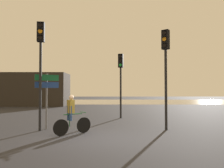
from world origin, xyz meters
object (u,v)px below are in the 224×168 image
Objects in this scene: traffic_light_near_left at (40,56)px; distant_building at (12,89)px; direction_sign_post at (46,91)px; traffic_light_center at (120,73)px; traffic_light_near_right at (165,60)px; cyclist at (71,114)px.

distant_building is at bearing -68.21° from traffic_light_near_left.
traffic_light_near_left is at bearing 40.52° from direction_sign_post.
traffic_light_near_right is at bearing 126.87° from traffic_light_center.
traffic_light_center is 5.63m from direction_sign_post.
traffic_light_near_left reaches higher than direction_sign_post.
traffic_light_near_right is 2.85× the size of cyclist.
traffic_light_center is (-1.91, 4.34, -0.25)m from traffic_light_near_right.
distant_building is 18.55m from direction_sign_post.
traffic_light_near_left is at bearing 40.92° from traffic_light_near_right.
direction_sign_post is at bearing 61.80° from traffic_light_center.
traffic_light_near_left is 1.89× the size of direction_sign_post.
distant_building is at bearing -9.77° from traffic_light_near_right.
traffic_light_near_left is (-3.81, -4.56, 0.43)m from traffic_light_center.
traffic_light_near_left is 3.03× the size of cyclist.
traffic_light_center reaches higher than direction_sign_post.
distant_building reaches higher than cyclist.
direction_sign_post is at bearing -117.82° from traffic_light_near_left.
traffic_light_near_left reaches higher than cyclist.
traffic_light_near_right is at bearing 65.77° from cyclist.
distant_building is 5.07× the size of direction_sign_post.
traffic_light_near_right is at bearing -48.50° from distant_building.
distant_building is at bearing -30.61° from traffic_light_center.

